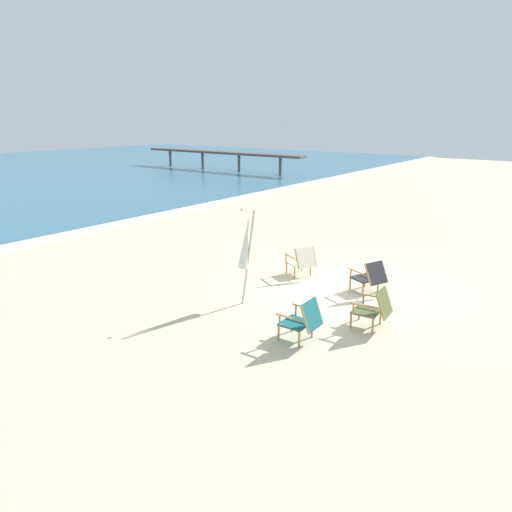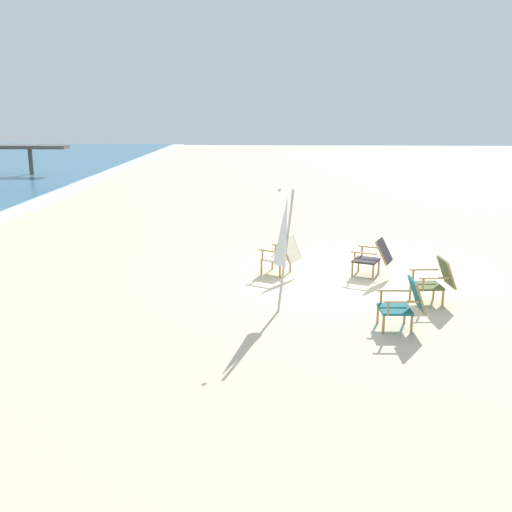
# 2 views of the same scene
# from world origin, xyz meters

# --- Properties ---
(ground_plane) EXTENTS (80.00, 80.00, 0.00)m
(ground_plane) POSITION_xyz_m (0.00, 0.00, 0.00)
(ground_plane) COLOR beige
(beach_chair_back_left) EXTENTS (0.82, 0.91, 0.79)m
(beach_chair_back_left) POSITION_xyz_m (0.11, -0.51, 0.42)
(beach_chair_back_left) COLOR #28282D
(beach_chair_back_left) RESTS_ON ground
(beach_chair_back_right) EXTENTS (0.64, 0.74, 0.81)m
(beach_chair_back_right) POSITION_xyz_m (-1.56, -1.34, 0.43)
(beach_chair_back_right) COLOR #515B33
(beach_chair_back_right) RESTS_ON ground
(beach_chair_front_right) EXTENTS (0.61, 0.69, 0.82)m
(beach_chair_front_right) POSITION_xyz_m (-2.85, -0.53, 0.43)
(beach_chair_front_right) COLOR #196066
(beach_chair_front_right) RESTS_ON ground
(beach_chair_far_center) EXTENTS (0.84, 0.91, 0.80)m
(beach_chair_far_center) POSITION_xyz_m (0.18, 1.36, 0.43)
(beach_chair_far_center) COLOR beige
(beach_chair_far_center) RESTS_ON ground
(umbrella_furled_white) EXTENTS (0.37, 0.42, 2.11)m
(umbrella_furled_white) POSITION_xyz_m (-2.08, 1.37, 1.38)
(umbrella_furled_white) COLOR #B7B2A8
(umbrella_furled_white) RESTS_ON ground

